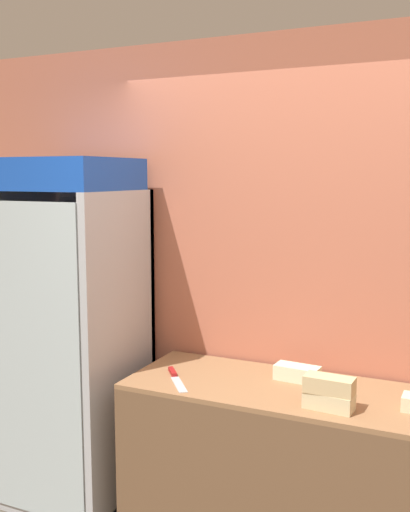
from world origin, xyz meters
TOP-DOWN VIEW (x-y plane):
  - wall_back at (0.01, 1.25)m, footprint 5.20×0.10m
  - prep_counter at (0.00, 0.88)m, footprint 1.88×0.65m
  - beverage_cooler at (-1.43, 0.90)m, footprint 0.71×0.70m
  - sandwich_stack_bottom at (0.14, 0.69)m, footprint 0.23×0.12m
  - sandwich_stack_middle at (0.14, 0.69)m, footprint 0.23×0.11m
  - sandwich_flat_right at (-0.10, 1.01)m, footprint 0.24×0.13m
  - chefs_knife at (-0.70, 0.77)m, footprint 0.25×0.30m

SIDE VIEW (x-z plane):
  - prep_counter at x=0.00m, z-range 0.00..0.87m
  - chefs_knife at x=-0.70m, z-range 0.87..0.89m
  - sandwich_stack_bottom at x=0.14m, z-range 0.87..0.95m
  - sandwich_flat_right at x=-0.10m, z-range 0.87..0.95m
  - sandwich_stack_middle at x=0.14m, z-range 0.95..1.02m
  - beverage_cooler at x=-1.43m, z-range 0.09..2.12m
  - wall_back at x=0.01m, z-range 0.00..2.70m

